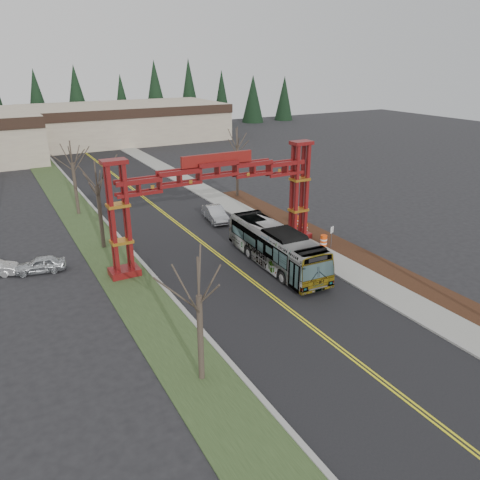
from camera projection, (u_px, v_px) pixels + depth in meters
ground at (372, 374)px, 24.52m from camera, size 200.00×200.00×0.00m
road at (186, 230)px, 44.89m from camera, size 12.00×110.00×0.02m
lane_line_left at (185, 230)px, 44.83m from camera, size 0.12×100.00×0.01m
lane_line_right at (187, 230)px, 44.94m from camera, size 0.12×100.00×0.01m
curb_right at (242, 220)px, 47.65m from camera, size 0.30×110.00×0.15m
sidewalk_right at (254, 217)px, 48.30m from camera, size 2.60×110.00×0.14m
landscape_strip at (378, 265)px, 37.26m from camera, size 2.60×50.00×0.12m
grass_median at (102, 245)px, 41.27m from camera, size 4.00×110.00×0.08m
curb_left at (123, 241)px, 42.09m from camera, size 0.30×110.00×0.15m
gateway_arch at (218, 186)px, 37.02m from camera, size 18.20×1.60×8.90m
retail_building_east at (124, 122)px, 92.92m from camera, size 38.00×20.30×7.00m
conifer_treeline at (60, 104)px, 97.25m from camera, size 116.10×5.60×13.00m
transit_bus at (276, 247)px, 36.73m from camera, size 3.15×11.65×3.22m
silver_sedan at (215, 214)px, 47.30m from camera, size 2.17×4.70×1.49m
parked_car_near_a at (40, 265)px, 35.96m from camera, size 3.94×2.22×1.26m
bare_tree_median_near at (199, 296)px, 22.40m from camera, size 3.07×3.07×6.86m
bare_tree_median_mid at (97, 187)px, 38.85m from camera, size 3.35×3.35×7.66m
bare_tree_median_far at (72, 163)px, 47.64m from camera, size 3.40×3.40×7.75m
bare_tree_right_far at (237, 145)px, 53.76m from camera, size 3.12×3.12×8.18m
street_sign at (332, 233)px, 39.95m from camera, size 0.45×0.23×2.08m
barrel_south at (324, 241)px, 40.74m from camera, size 0.60×0.60×1.10m
barrel_mid at (305, 229)px, 44.00m from camera, size 0.51×0.51×0.94m
barrel_north at (297, 222)px, 45.64m from camera, size 0.60×0.60×1.11m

